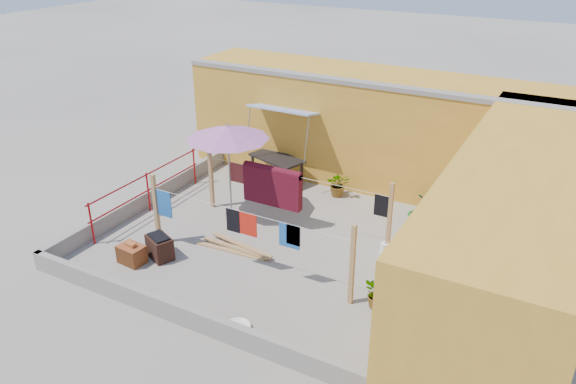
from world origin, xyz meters
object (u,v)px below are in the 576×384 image
(brick_stack, at_px, (132,254))
(brazier, at_px, (160,247))
(plant_back_a, at_px, (338,184))
(green_hose, at_px, (416,215))
(outdoor_table, at_px, (277,160))
(water_jug_b, at_px, (384,248))
(patio_umbrella, at_px, (228,133))
(white_basin, at_px, (238,327))
(water_jug_a, at_px, (438,260))

(brick_stack, bearing_deg, brazier, 47.83)
(brick_stack, relative_size, plant_back_a, 0.87)
(brazier, relative_size, green_hose, 1.63)
(outdoor_table, distance_m, water_jug_b, 4.90)
(outdoor_table, relative_size, brazier, 2.40)
(brazier, bearing_deg, patio_umbrella, 85.24)
(brazier, height_order, green_hose, brazier)
(patio_umbrella, distance_m, brick_stack, 3.76)
(outdoor_table, distance_m, plant_back_a, 2.05)
(white_basin, xyz_separation_m, water_jug_a, (2.75, 4.02, 0.11))
(brazier, bearing_deg, green_hose, 46.71)
(water_jug_b, bearing_deg, outdoor_table, 150.75)
(brazier, xyz_separation_m, water_jug_a, (5.73, 2.74, -0.13))
(brick_stack, bearing_deg, water_jug_b, 32.40)
(patio_umbrella, xyz_separation_m, brazier, (-0.22, -2.61, -1.99))
(plant_back_a, bearing_deg, white_basin, -83.49)
(patio_umbrella, xyz_separation_m, water_jug_b, (4.27, 0.03, -2.13))
(green_hose, bearing_deg, outdoor_table, 177.91)
(plant_back_a, bearing_deg, patio_umbrella, -130.72)
(patio_umbrella, relative_size, white_basin, 5.45)
(white_basin, bearing_deg, patio_umbrella, 125.32)
(patio_umbrella, bearing_deg, outdoor_table, 89.54)
(plant_back_a, bearing_deg, water_jug_b, -46.46)
(patio_umbrella, distance_m, green_hose, 5.41)
(brazier, bearing_deg, plant_back_a, 65.60)
(water_jug_a, xyz_separation_m, water_jug_b, (-1.24, -0.09, -0.02))
(white_basin, distance_m, plant_back_a, 6.32)
(patio_umbrella, bearing_deg, water_jug_a, 1.26)
(water_jug_a, relative_size, water_jug_b, 1.11)
(patio_umbrella, xyz_separation_m, white_basin, (2.76, -3.90, -2.23))
(brazier, distance_m, white_basin, 3.25)
(brazier, height_order, white_basin, brazier)
(outdoor_table, bearing_deg, brazier, -92.70)
(water_jug_b, xyz_separation_m, plant_back_a, (-2.22, 2.34, 0.22))
(white_basin, bearing_deg, brazier, 156.70)
(plant_back_a, bearing_deg, green_hose, -2.94)
(brazier, xyz_separation_m, plant_back_a, (2.26, 4.99, 0.08))
(water_jug_b, relative_size, green_hose, 0.69)
(plant_back_a, bearing_deg, brick_stack, -116.22)
(outdoor_table, distance_m, brazier, 5.05)
(patio_umbrella, distance_m, outdoor_table, 2.88)
(outdoor_table, height_order, brick_stack, outdoor_table)
(outdoor_table, height_order, water_jug_a, outdoor_table)
(brick_stack, xyz_separation_m, green_hose, (5.01, 5.34, -0.19))
(green_hose, height_order, plant_back_a, plant_back_a)
(green_hose, distance_m, plant_back_a, 2.35)
(water_jug_a, bearing_deg, outdoor_table, 157.34)
(water_jug_b, bearing_deg, plant_back_a, 133.54)
(brick_stack, xyz_separation_m, brazier, (0.43, 0.47, 0.06))
(patio_umbrella, distance_m, plant_back_a, 3.67)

